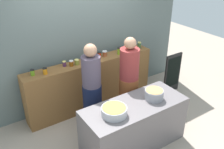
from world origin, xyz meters
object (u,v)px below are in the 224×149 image
at_px(preserve_jar_4, 77,62).
at_px(cooking_pot_left, 114,111).
at_px(preserve_jar_2, 64,64).
at_px(cook_with_tongs, 92,92).
at_px(preserve_jar_1, 45,71).
at_px(preserve_jar_8, 119,51).
at_px(preserve_jar_6, 99,55).
at_px(preserve_jar_11, 139,45).
at_px(preserve_jar_7, 105,53).
at_px(preserve_jar_3, 71,63).
at_px(preserve_jar_0, 32,72).
at_px(preserve_jar_5, 87,57).
at_px(preserve_jar_10, 133,49).
at_px(chalkboard_sign, 172,73).
at_px(cook_in_cap, 129,85).
at_px(cooking_pot_center, 154,94).
at_px(preserve_jar_9, 125,48).

relative_size(preserve_jar_4, cooking_pot_left, 0.27).
relative_size(preserve_jar_2, cook_with_tongs, 0.06).
distance_m(preserve_jar_1, preserve_jar_8, 1.56).
xyz_separation_m(preserve_jar_1, cooking_pot_left, (0.51, -1.39, -0.21)).
height_order(preserve_jar_6, preserve_jar_8, preserve_jar_8).
height_order(preserve_jar_1, preserve_jar_11, preserve_jar_11).
bearing_deg(preserve_jar_7, preserve_jar_3, -175.91).
bearing_deg(preserve_jar_0, preserve_jar_5, 2.46).
distance_m(preserve_jar_4, preserve_jar_8, 0.93).
bearing_deg(preserve_jar_5, preserve_jar_6, -3.24).
distance_m(preserve_jar_5, preserve_jar_6, 0.26).
relative_size(preserve_jar_10, preserve_jar_11, 0.78).
xyz_separation_m(preserve_jar_2, preserve_jar_10, (1.51, -0.12, 0.00)).
height_order(preserve_jar_7, preserve_jar_10, preserve_jar_10).
bearing_deg(preserve_jar_8, cooking_pot_left, -127.03).
height_order(preserve_jar_1, preserve_jar_6, preserve_jar_1).
relative_size(preserve_jar_3, preserve_jar_6, 0.99).
height_order(preserve_jar_10, cooking_pot_left, preserve_jar_10).
bearing_deg(preserve_jar_8, preserve_jar_11, 3.03).
bearing_deg(preserve_jar_5, chalkboard_sign, -17.80).
bearing_deg(preserve_jar_1, preserve_jar_2, 14.55).
height_order(preserve_jar_7, chalkboard_sign, preserve_jar_7).
bearing_deg(preserve_jar_4, cook_in_cap, -51.46).
relative_size(cooking_pot_left, cooking_pot_center, 1.27).
relative_size(preserve_jar_7, preserve_jar_9, 1.01).
xyz_separation_m(preserve_jar_2, chalkboard_sign, (2.29, -0.57, -0.61)).
height_order(preserve_jar_1, preserve_jar_8, preserve_jar_8).
bearing_deg(preserve_jar_8, preserve_jar_4, 178.28).
bearing_deg(preserve_jar_1, chalkboard_sign, -9.73).
height_order(preserve_jar_5, preserve_jar_7, preserve_jar_5).
bearing_deg(chalkboard_sign, cooking_pot_center, -147.00).
distance_m(preserve_jar_0, preserve_jar_2, 0.60).
bearing_deg(preserve_jar_7, preserve_jar_9, 0.52).
bearing_deg(cook_in_cap, preserve_jar_9, 57.63).
xyz_separation_m(preserve_jar_1, cooking_pot_center, (1.28, -1.38, -0.20)).
bearing_deg(preserve_jar_1, preserve_jar_6, 5.09).
bearing_deg(preserve_jar_9, preserve_jar_11, -10.43).
bearing_deg(cook_in_cap, preserve_jar_7, 88.49).
relative_size(preserve_jar_8, cook_with_tongs, 0.09).
xyz_separation_m(preserve_jar_4, cooking_pot_left, (-0.12, -1.42, -0.20)).
bearing_deg(preserve_jar_0, preserve_jar_7, 0.99).
relative_size(preserve_jar_1, cook_with_tongs, 0.07).
distance_m(preserve_jar_8, cooking_pot_left, 1.76).
height_order(preserve_jar_2, preserve_jar_11, preserve_jar_11).
relative_size(preserve_jar_2, preserve_jar_5, 0.75).
distance_m(preserve_jar_6, preserve_jar_9, 0.64).
relative_size(preserve_jar_5, preserve_jar_8, 0.93).
bearing_deg(preserve_jar_8, preserve_jar_9, 21.14).
xyz_separation_m(preserve_jar_5, preserve_jar_11, (1.22, -0.08, 0.00)).
xyz_separation_m(preserve_jar_8, preserve_jar_10, (0.35, -0.03, -0.02)).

